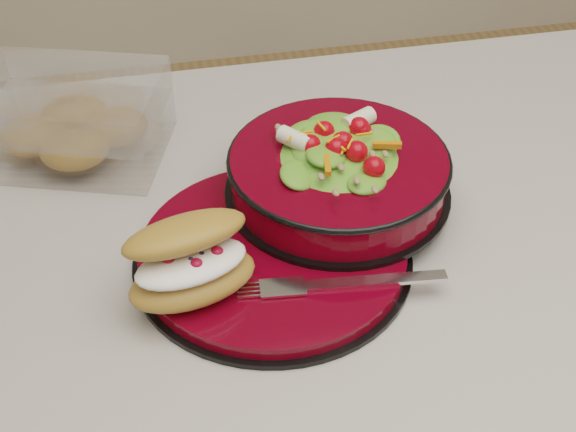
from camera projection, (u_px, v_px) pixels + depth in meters
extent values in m
cube|color=#AAA59C|center=(366.00, 240.00, 0.87)|extent=(1.24, 0.74, 0.04)
cylinder|color=black|center=(273.00, 259.00, 0.82)|extent=(0.28, 0.28, 0.01)
cylinder|color=#5A030D|center=(273.00, 251.00, 0.81)|extent=(0.27, 0.27, 0.01)
torus|color=black|center=(284.00, 254.00, 0.80)|extent=(0.15, 0.15, 0.01)
cylinder|color=black|center=(337.00, 191.00, 0.87)|extent=(0.24, 0.24, 0.01)
cylinder|color=#5A030D|center=(338.00, 173.00, 0.85)|extent=(0.23, 0.23, 0.04)
torus|color=black|center=(339.00, 159.00, 0.84)|extent=(0.24, 0.24, 0.01)
ellipsoid|color=#508A26|center=(339.00, 160.00, 0.84)|extent=(0.20, 0.20, 0.08)
sphere|color=red|center=(386.00, 120.00, 0.82)|extent=(0.02, 0.02, 0.02)
sphere|color=red|center=(364.00, 104.00, 0.84)|extent=(0.02, 0.02, 0.02)
sphere|color=red|center=(329.00, 100.00, 0.85)|extent=(0.02, 0.02, 0.02)
sphere|color=red|center=(301.00, 111.00, 0.83)|extent=(0.02, 0.02, 0.02)
sphere|color=red|center=(295.00, 131.00, 0.81)|extent=(0.02, 0.02, 0.02)
sphere|color=red|center=(316.00, 148.00, 0.78)|extent=(0.02, 0.02, 0.02)
sphere|color=red|center=(353.00, 152.00, 0.78)|extent=(0.02, 0.02, 0.02)
sphere|color=red|center=(382.00, 140.00, 0.79)|extent=(0.02, 0.02, 0.02)
cylinder|color=silver|center=(360.00, 100.00, 0.85)|extent=(0.04, 0.04, 0.02)
cylinder|color=silver|center=(295.00, 119.00, 0.82)|extent=(0.04, 0.04, 0.02)
cube|color=orange|center=(328.00, 145.00, 0.79)|extent=(0.03, 0.03, 0.01)
cube|color=orange|center=(389.00, 125.00, 0.81)|extent=(0.03, 0.02, 0.01)
ellipsoid|color=#A57632|center=(193.00, 280.00, 0.75)|extent=(0.14, 0.10, 0.03)
ellipsoid|color=white|center=(191.00, 264.00, 0.73)|extent=(0.12, 0.08, 0.02)
ellipsoid|color=#A57632|center=(187.00, 234.00, 0.73)|extent=(0.13, 0.09, 0.03)
sphere|color=#A90C22|center=(169.00, 262.00, 0.73)|extent=(0.01, 0.01, 0.01)
sphere|color=#A90C22|center=(197.00, 265.00, 0.72)|extent=(0.01, 0.01, 0.01)
sphere|color=#A90C22|center=(217.00, 252.00, 0.74)|extent=(0.01, 0.01, 0.01)
sphere|color=#A90C22|center=(180.00, 252.00, 0.74)|extent=(0.01, 0.01, 0.01)
sphere|color=#191947|center=(182.00, 256.00, 0.73)|extent=(0.01, 0.01, 0.01)
sphere|color=#191947|center=(202.00, 256.00, 0.73)|extent=(0.01, 0.01, 0.01)
sphere|color=#191947|center=(191.00, 261.00, 0.73)|extent=(0.01, 0.01, 0.01)
cube|color=silver|center=(374.00, 281.00, 0.77)|extent=(0.14, 0.03, 0.00)
cube|color=silver|center=(283.00, 288.00, 0.76)|extent=(0.05, 0.03, 0.00)
cube|color=white|center=(75.00, 134.00, 0.95)|extent=(0.24, 0.21, 0.05)
cube|color=white|center=(68.00, 100.00, 0.92)|extent=(0.24, 0.21, 0.04)
ellipsoid|color=#A57632|center=(33.00, 136.00, 0.94)|extent=(0.08, 0.07, 0.04)
ellipsoid|color=#A57632|center=(115.00, 127.00, 0.95)|extent=(0.08, 0.07, 0.04)
ellipsoid|color=#A57632|center=(74.00, 114.00, 0.97)|extent=(0.08, 0.07, 0.04)
ellipsoid|color=#A57632|center=(75.00, 150.00, 0.92)|extent=(0.08, 0.07, 0.04)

